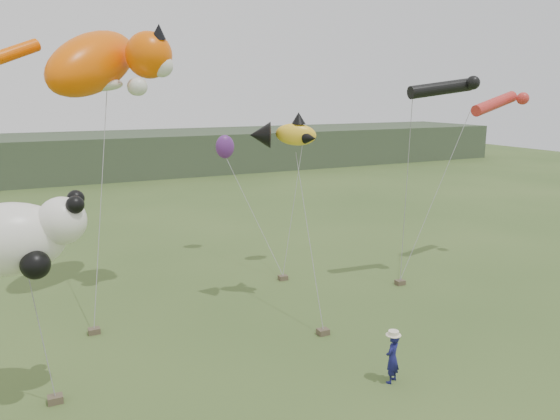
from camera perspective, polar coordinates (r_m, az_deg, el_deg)
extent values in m
plane|color=#385123|center=(16.52, 9.28, -17.13)|extent=(120.00, 120.00, 0.00)
cube|color=#2D3D28|center=(57.62, -17.38, 5.58)|extent=(90.00, 12.00, 4.00)
imported|color=#161754|center=(16.20, 11.66, -14.92)|extent=(0.63, 0.56, 1.46)
cube|color=brown|center=(20.04, -18.84, -11.87)|extent=(0.38, 0.31, 0.20)
cube|color=brown|center=(19.01, 4.52, -12.56)|extent=(0.38, 0.31, 0.20)
cube|color=brown|center=(24.07, 12.43, -7.40)|extent=(0.38, 0.31, 0.20)
cube|color=brown|center=(16.39, -22.42, -17.80)|extent=(0.38, 0.31, 0.20)
cube|color=brown|center=(24.10, 0.31, -7.08)|extent=(0.38, 0.31, 0.20)
ellipsoid|color=#F35B01|center=(22.59, -19.05, 14.31)|extent=(5.23, 5.06, 3.60)
sphere|color=#F35B01|center=(21.99, -13.54, 15.47)|extent=(1.76, 1.76, 1.76)
cone|color=black|center=(21.65, -12.57, 17.78)|extent=(0.55, 0.67, 0.66)
cone|color=black|center=(22.64, -12.67, 17.51)|extent=(0.55, 0.63, 0.62)
sphere|color=silver|center=(21.77, -12.28, 14.53)|extent=(0.88, 0.88, 0.88)
ellipsoid|color=silver|center=(22.30, -18.31, 12.39)|extent=(1.72, 0.86, 0.54)
sphere|color=silver|center=(21.25, -14.61, 12.38)|extent=(0.68, 0.68, 0.68)
sphere|color=silver|center=(22.62, -14.82, 12.33)|extent=(0.68, 0.68, 0.68)
cylinder|color=#F35B01|center=(23.20, -25.80, 14.68)|extent=(1.82, 1.33, 1.06)
ellipsoid|color=yellow|center=(20.34, 1.67, 7.89)|extent=(1.69, 1.30, 0.92)
cone|color=black|center=(20.07, -2.09, 7.83)|extent=(1.12, 1.21, 0.97)
cone|color=black|center=(20.36, 1.95, 9.57)|extent=(0.54, 0.54, 0.43)
cone|color=black|center=(20.03, 3.22, 7.50)|extent=(0.57, 0.61, 0.43)
cone|color=black|center=(20.98, 1.77, 7.72)|extent=(0.57, 0.61, 0.43)
cylinder|color=black|center=(23.57, 16.44, 12.09)|extent=(2.91, 0.87, 0.86)
sphere|color=black|center=(24.12, 19.52, 12.42)|extent=(0.57, 0.57, 0.57)
cylinder|color=red|center=(27.60, 21.49, 10.31)|extent=(2.95, 1.04, 1.15)
sphere|color=red|center=(28.26, 24.03, 10.60)|extent=(0.57, 0.57, 0.57)
ellipsoid|color=white|center=(15.01, -26.39, -2.73)|extent=(2.72, 1.81, 1.81)
sphere|color=white|center=(14.65, -21.82, -1.05)|extent=(1.21, 1.21, 1.21)
sphere|color=black|center=(14.19, -20.62, 0.51)|extent=(0.44, 0.44, 0.44)
sphere|color=black|center=(15.03, -20.57, 1.14)|extent=(0.44, 0.44, 0.44)
sphere|color=black|center=(14.36, -24.19, -5.25)|extent=(0.71, 0.71, 0.71)
ellipsoid|color=red|center=(24.84, 2.40, 8.02)|extent=(1.15, 0.67, 0.67)
ellipsoid|color=#5A2474|center=(27.24, -5.77, 6.59)|extent=(0.95, 0.63, 1.16)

